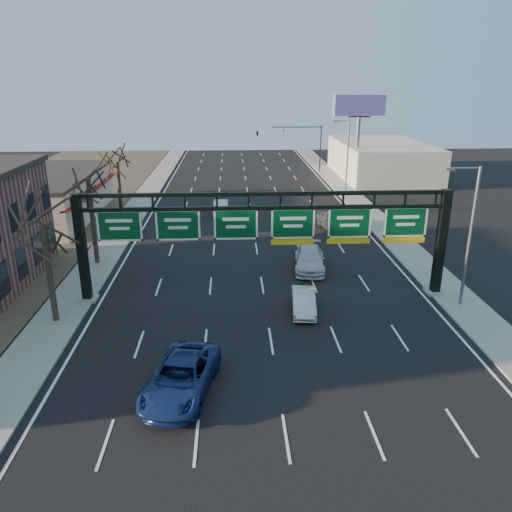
{
  "coord_description": "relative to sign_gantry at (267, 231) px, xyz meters",
  "views": [
    {
      "loc": [
        -2.07,
        -22.65,
        13.93
      ],
      "look_at": [
        -0.58,
        7.21,
        3.2
      ],
      "focal_mm": 35.0,
      "sensor_mm": 36.0,
      "label": 1
    }
  ],
  "objects": [
    {
      "name": "sign_gantry",
      "position": [
        0.0,
        0.0,
        0.0
      ],
      "size": [
        24.6,
        1.2,
        7.2
      ],
      "color": "black",
      "rests_on": "ground"
    },
    {
      "name": "sidewalk_left",
      "position": [
        -12.96,
        12.0,
        -4.57
      ],
      "size": [
        3.0,
        120.0,
        0.12
      ],
      "primitive_type": "cube",
      "color": "gray",
      "rests_on": "ground"
    },
    {
      "name": "car_grey_far",
      "position": [
        7.51,
        15.41,
        -3.79
      ],
      "size": [
        2.88,
        5.22,
        1.68
      ],
      "primitive_type": "imported",
      "rotation": [
        0.0,
        0.0,
        0.19
      ],
      "color": "#45494B",
      "rests_on": "ground"
    },
    {
      "name": "cream_strip",
      "position": [
        -21.64,
        21.0,
        -2.27
      ],
      "size": [
        10.9,
        18.4,
        4.7
      ],
      "color": "#BEB79E",
      "rests_on": "ground"
    },
    {
      "name": "sidewalk_right",
      "position": [
        12.64,
        12.0,
        -4.57
      ],
      "size": [
        3.0,
        120.0,
        0.12
      ],
      "primitive_type": "cube",
      "color": "gray",
      "rests_on": "ground"
    },
    {
      "name": "streetlight_far",
      "position": [
        12.31,
        32.0,
        0.45
      ],
      "size": [
        2.15,
        0.22,
        9.0
      ],
      "color": "slate",
      "rests_on": "sidewalk_right"
    },
    {
      "name": "ground",
      "position": [
        -0.16,
        -8.0,
        -4.63
      ],
      "size": [
        160.0,
        160.0,
        0.0
      ],
      "primitive_type": "plane",
      "color": "black",
      "rests_on": "ground"
    },
    {
      "name": "billboard_right",
      "position": [
        14.84,
        36.98,
        4.43
      ],
      "size": [
        7.0,
        0.5,
        12.0
      ],
      "color": "slate",
      "rests_on": "ground"
    },
    {
      "name": "car_white_wagon",
      "position": [
        3.67,
        5.03,
        -3.84
      ],
      "size": [
        2.86,
        5.66,
        1.57
      ],
      "primitive_type": "imported",
      "rotation": [
        0.0,
        0.0,
        -0.12
      ],
      "color": "silver",
      "rests_on": "ground"
    },
    {
      "name": "tree_mid",
      "position": [
        -12.96,
        7.0,
        3.23
      ],
      "size": [
        3.6,
        3.6,
        9.24
      ],
      "color": "#32291C",
      "rests_on": "sidewalk_left"
    },
    {
      "name": "lane_markings",
      "position": [
        -0.16,
        12.0,
        -4.62
      ],
      "size": [
        21.6,
        120.0,
        0.01
      ],
      "primitive_type": "cube",
      "color": "white",
      "rests_on": "ground"
    },
    {
      "name": "traffic_signal_mast",
      "position": [
        5.53,
        47.0,
        0.87
      ],
      "size": [
        10.16,
        0.54,
        7.0
      ],
      "color": "black",
      "rests_on": "ground"
    },
    {
      "name": "tree_far",
      "position": [
        -12.96,
        17.0,
        2.86
      ],
      "size": [
        3.6,
        3.6,
        8.86
      ],
      "color": "#32291C",
      "rests_on": "sidewalk_left"
    },
    {
      "name": "tree_gantry",
      "position": [
        -12.96,
        -3.0,
        2.48
      ],
      "size": [
        3.6,
        3.6,
        8.48
      ],
      "color": "#32291C",
      "rests_on": "sidewalk_left"
    },
    {
      "name": "car_blue_suv",
      "position": [
        -4.72,
        -10.66,
        -3.81
      ],
      "size": [
        3.84,
        6.32,
        1.64
      ],
      "primitive_type": "imported",
      "rotation": [
        0.0,
        0.0,
        -0.2
      ],
      "color": "navy",
      "rests_on": "ground"
    },
    {
      "name": "streetlight_near",
      "position": [
        12.31,
        -2.0,
        0.45
      ],
      "size": [
        2.15,
        0.22,
        9.0
      ],
      "color": "slate",
      "rests_on": "sidewalk_right"
    },
    {
      "name": "building_right_distant",
      "position": [
        19.84,
        42.0,
        -2.13
      ],
      "size": [
        12.0,
        20.0,
        5.0
      ],
      "primitive_type": "cube",
      "color": "#BEB79E",
      "rests_on": "ground"
    },
    {
      "name": "car_silver_distant",
      "position": [
        -3.41,
        21.63,
        -3.9
      ],
      "size": [
        1.57,
        4.43,
        1.46
      ],
      "primitive_type": "imported",
      "rotation": [
        0.0,
        0.0,
        -0.01
      ],
      "color": "silver",
      "rests_on": "ground"
    },
    {
      "name": "car_silver_sedan",
      "position": [
        2.17,
        -2.37,
        -3.97
      ],
      "size": [
        1.74,
        4.14,
        1.33
      ],
      "primitive_type": "imported",
      "rotation": [
        0.0,
        0.0,
        -0.08
      ],
      "color": "silver",
      "rests_on": "ground"
    }
  ]
}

